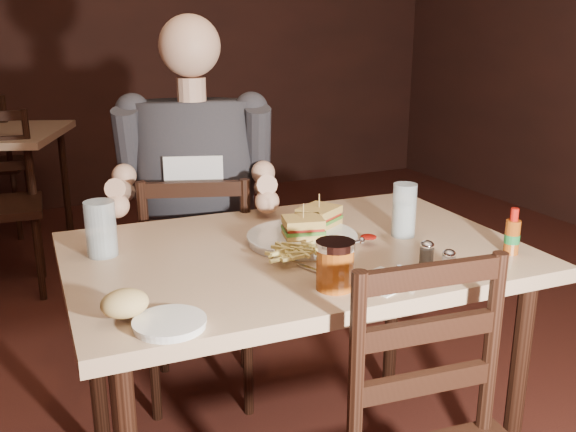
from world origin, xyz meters
name	(u,v)px	position (x,y,z in m)	size (l,w,h in m)	color
room_shell	(265,7)	(0.00, 0.00, 1.40)	(7.00, 7.00, 7.00)	black
main_table	(296,276)	(0.07, -0.03, 0.69)	(1.25, 0.87, 0.77)	tan
chair_far	(200,285)	(-0.01, 0.59, 0.44)	(0.41, 0.44, 0.88)	black
diner	(194,159)	(-0.03, 0.55, 0.92)	(0.54, 0.42, 0.94)	#2A282C
dinner_plate	(302,239)	(0.11, 0.01, 0.78)	(0.30, 0.30, 0.02)	white
sandwich_left	(303,222)	(0.11, 0.00, 0.83)	(0.11, 0.09, 0.10)	gold
sandwich_right	(319,211)	(0.20, 0.07, 0.84)	(0.11, 0.09, 0.10)	gold
fries_pile	(298,250)	(0.03, -0.13, 0.81)	(0.22, 0.16, 0.04)	#D4C062
ketchup_dollop	(368,237)	(0.27, -0.08, 0.79)	(0.05, 0.05, 0.01)	maroon
glass_left	(101,229)	(-0.41, 0.15, 0.84)	(0.08, 0.08, 0.15)	silver
glass_right	(404,210)	(0.40, -0.06, 0.85)	(0.07, 0.07, 0.15)	silver
hot_sauce	(513,231)	(0.58, -0.31, 0.83)	(0.04, 0.04, 0.13)	#914110
salt_shaker	(448,263)	(0.33, -0.35, 0.80)	(0.03, 0.03, 0.06)	white
pepper_shaker	(427,255)	(0.31, -0.29, 0.80)	(0.04, 0.04, 0.07)	#38332D
syrup_dispenser	(335,265)	(0.03, -0.31, 0.83)	(0.09, 0.09, 0.12)	#914110
napkin	(383,281)	(0.16, -0.32, 0.77)	(0.14, 0.13, 0.00)	white
knife	(326,274)	(0.05, -0.23, 0.78)	(0.01, 0.19, 0.00)	silver
fork	(405,276)	(0.22, -0.33, 0.78)	(0.01, 0.14, 0.00)	silver
side_plate	(170,325)	(-0.37, -0.34, 0.78)	(0.15, 0.15, 0.01)	white
bread_roll	(125,303)	(-0.44, -0.27, 0.81)	(0.10, 0.08, 0.06)	tan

